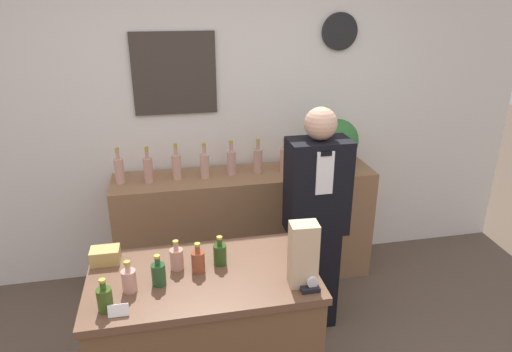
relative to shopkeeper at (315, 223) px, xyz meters
name	(u,v)px	position (x,y,z in m)	size (l,w,h in m)	color
back_wall	(223,113)	(-0.49, 0.93, 0.56)	(5.20, 0.09, 2.70)	silver
back_shelf	(246,227)	(-0.36, 0.65, -0.33)	(2.04, 0.45, 0.93)	#8E6642
display_counter	(206,346)	(-0.82, -0.64, -0.34)	(1.15, 0.65, 0.91)	brown
shopkeeper	(315,223)	(0.00, 0.00, 0.00)	(0.40, 0.25, 1.59)	black
potted_plant	(337,141)	(0.38, 0.64, 0.36)	(0.33, 0.33, 0.40)	#9E998E
paper_bag	(303,254)	(-0.35, -0.81, 0.29)	(0.14, 0.11, 0.33)	tan
tape_dispenser	(311,286)	(-0.32, -0.88, 0.14)	(0.09, 0.06, 0.07)	black
price_card_left	(118,311)	(-1.21, -0.89, 0.15)	(0.09, 0.02, 0.06)	white
gift_box	(105,255)	(-1.31, -0.42, 0.16)	(0.15, 0.11, 0.08)	tan
counter_bottle_0	(105,299)	(-1.27, -0.83, 0.18)	(0.07, 0.07, 0.16)	#374F1A
counter_bottle_1	(129,280)	(-1.17, -0.71, 0.18)	(0.07, 0.07, 0.16)	tan
counter_bottle_2	(159,273)	(-1.03, -0.68, 0.18)	(0.07, 0.07, 0.16)	#244925
counter_bottle_3	(177,258)	(-0.94, -0.56, 0.18)	(0.07, 0.07, 0.16)	tan
counter_bottle_4	(198,261)	(-0.84, -0.61, 0.18)	(0.07, 0.07, 0.16)	brown
counter_bottle_5	(220,254)	(-0.72, -0.56, 0.18)	(0.07, 0.07, 0.16)	#2A4819
shelf_bottle_0	(119,170)	(-1.30, 0.66, 0.24)	(0.07, 0.07, 0.28)	tan
shelf_bottle_1	(148,169)	(-1.09, 0.63, 0.24)	(0.07, 0.07, 0.28)	tan
shelf_bottle_2	(177,166)	(-0.88, 0.66, 0.24)	(0.07, 0.07, 0.28)	tan
shelf_bottle_3	(205,165)	(-0.68, 0.63, 0.24)	(0.07, 0.07, 0.28)	tan
shelf_bottle_4	(231,162)	(-0.47, 0.66, 0.24)	(0.07, 0.07, 0.28)	tan
shelf_bottle_5	(258,160)	(-0.26, 0.66, 0.24)	(0.07, 0.07, 0.28)	tan
shelf_bottle_6	(284,159)	(-0.05, 0.65, 0.24)	(0.07, 0.07, 0.28)	tan
shelf_bottle_7	(310,157)	(0.16, 0.64, 0.24)	(0.07, 0.07, 0.28)	tan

